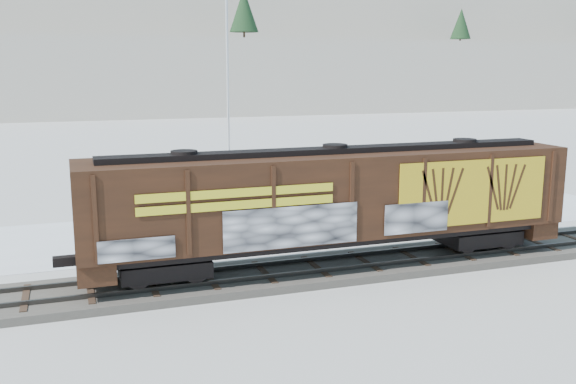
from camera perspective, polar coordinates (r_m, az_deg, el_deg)
name	(u,v)px	position (r m, az deg, el deg)	size (l,w,h in m)	color
ground	(316,274)	(23.99, 2.49, -7.28)	(500.00, 500.00, 0.00)	white
rail_track	(316,270)	(23.95, 2.49, -6.95)	(50.00, 3.40, 0.43)	#59544C
parking_strip	(258,227)	(30.81, -2.65, -3.11)	(40.00, 8.00, 0.03)	white
hillside	(98,38)	(161.32, -16.56, 13.00)	(360.00, 110.00, 93.00)	white
hopper_railcar	(334,198)	(23.52, 4.15, -0.56)	(18.22, 3.06, 4.27)	black
flagpole	(230,119)	(35.88, -5.16, 6.51)	(2.30, 0.90, 12.60)	silver
car_silver	(230,216)	(29.68, -5.19, -2.12)	(1.83, 4.55, 1.55)	#A9ABB1
car_white	(332,211)	(31.16, 3.96, -1.65)	(1.44, 4.12, 1.36)	white
car_dark	(361,211)	(30.67, 6.51, -1.69)	(2.21, 5.44, 1.58)	black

